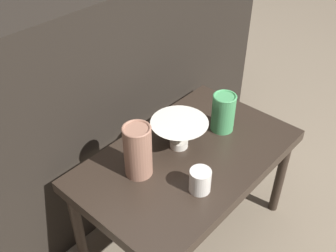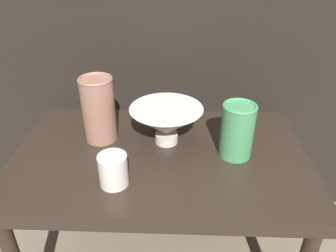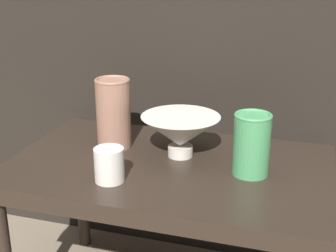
{
  "view_description": "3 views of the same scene",
  "coord_description": "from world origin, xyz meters",
  "px_view_note": "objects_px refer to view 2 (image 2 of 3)",
  "views": [
    {
      "loc": [
        -0.76,
        -0.59,
        1.28
      ],
      "look_at": [
        -0.01,
        0.08,
        0.49
      ],
      "focal_mm": 42.0,
      "sensor_mm": 36.0,
      "label": 1
    },
    {
      "loc": [
        0.05,
        -0.69,
        0.9
      ],
      "look_at": [
        0.02,
        0.02,
        0.47
      ],
      "focal_mm": 35.0,
      "sensor_mm": 36.0,
      "label": 2
    },
    {
      "loc": [
        0.29,
        -0.96,
        0.86
      ],
      "look_at": [
        -0.03,
        0.07,
        0.47
      ],
      "focal_mm": 50.0,
      "sensor_mm": 36.0,
      "label": 3
    }
  ],
  "objects_px": {
    "vase_colorful_right": "(237,130)",
    "cup": "(113,170)",
    "vase_textured_left": "(99,109)",
    "bowl": "(166,122)"
  },
  "relations": [
    {
      "from": "vase_colorful_right",
      "to": "cup",
      "type": "distance_m",
      "value": 0.31
    },
    {
      "from": "vase_textured_left",
      "to": "cup",
      "type": "bearing_deg",
      "value": -69.88
    },
    {
      "from": "bowl",
      "to": "vase_colorful_right",
      "type": "xyz_separation_m",
      "value": [
        0.18,
        -0.05,
        0.01
      ]
    },
    {
      "from": "bowl",
      "to": "vase_colorful_right",
      "type": "height_order",
      "value": "vase_colorful_right"
    },
    {
      "from": "vase_colorful_right",
      "to": "cup",
      "type": "xyz_separation_m",
      "value": [
        -0.29,
        -0.12,
        -0.03
      ]
    },
    {
      "from": "bowl",
      "to": "vase_textured_left",
      "type": "height_order",
      "value": "vase_textured_left"
    },
    {
      "from": "cup",
      "to": "vase_colorful_right",
      "type": "bearing_deg",
      "value": 23.61
    },
    {
      "from": "vase_colorful_right",
      "to": "cup",
      "type": "bearing_deg",
      "value": -156.39
    },
    {
      "from": "bowl",
      "to": "vase_textured_left",
      "type": "bearing_deg",
      "value": 176.18
    },
    {
      "from": "vase_textured_left",
      "to": "vase_colorful_right",
      "type": "relative_size",
      "value": 1.26
    }
  ]
}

